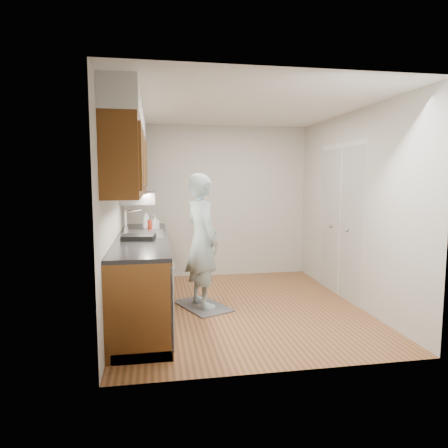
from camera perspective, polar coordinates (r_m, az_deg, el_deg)
name	(u,v)px	position (r m, az deg, el deg)	size (l,w,h in m)	color
floor	(239,307)	(5.21, 2.22, -11.76)	(3.50, 3.50, 0.00)	#9F643C
ceiling	(240,107)	(5.03, 2.35, 16.42)	(3.50, 3.50, 0.00)	white
wall_left	(116,211)	(4.88, -15.21, 1.77)	(0.02, 3.50, 2.50)	beige
wall_right	(352,208)	(5.48, 17.82, 2.18)	(0.02, 3.50, 2.50)	beige
wall_back	(218,202)	(6.69, -0.86, 3.21)	(3.00, 0.02, 2.50)	beige
counter	(143,273)	(4.98, -11.49, -6.92)	(0.64, 2.80, 1.30)	brown
upper_cabinets	(129,152)	(4.91, -13.42, 10.02)	(0.47, 2.80, 1.21)	brown
closet_door	(340,223)	(5.76, 16.25, 0.18)	(0.02, 1.22, 2.05)	silver
floor_mat	(203,306)	(5.23, -3.09, -11.61)	(0.47, 0.80, 0.02)	slate
person	(202,232)	(5.02, -3.16, -1.11)	(0.67, 0.45, 1.91)	#9BB8BD
soap_bottle_a	(146,220)	(5.63, -11.08, 0.63)	(0.10, 0.10, 0.26)	silver
soap_bottle_b	(155,222)	(5.59, -9.82, 0.26)	(0.09, 0.09, 0.19)	silver
soda_can	(150,225)	(5.59, -10.51, -0.09)	(0.07, 0.07, 0.13)	#B6341F
steel_can	(155,225)	(5.65, -9.85, -0.09)	(0.06, 0.06, 0.11)	#A5A5AA
dish_rack	(139,237)	(4.65, -12.08, -1.86)	(0.36, 0.30, 0.06)	black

